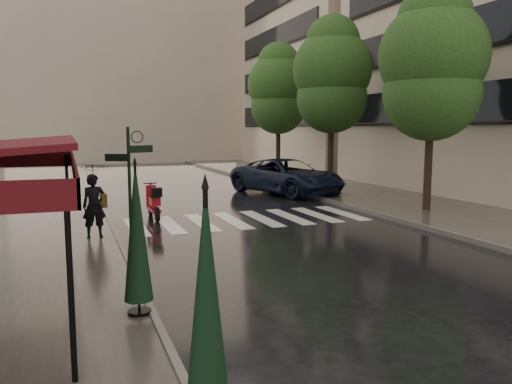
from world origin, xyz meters
TOP-DOWN VIEW (x-y plane):
  - ground at (0.00, 0.00)m, footprint 120.00×120.00m
  - sidewalk_near at (-4.50, 12.00)m, footprint 6.00×60.00m
  - sidewalk_far at (10.25, 12.00)m, footprint 5.50×60.00m
  - curb_near at (-1.45, 12.00)m, footprint 0.12×60.00m
  - curb_far at (7.45, 12.00)m, footprint 0.12×60.00m
  - crosswalk at (2.98, 6.00)m, footprint 7.85×3.20m
  - signpost at (-1.19, 3.00)m, footprint 1.17×0.29m
  - haussmann_near at (16.50, 9.00)m, footprint 8.00×15.00m
  - haussmann_far at (16.50, 26.00)m, footprint 8.00×16.00m
  - backdrop_building at (3.00, 38.00)m, footprint 22.00×6.00m
  - tree_near at (9.60, 5.00)m, footprint 3.80×3.80m
  - tree_mid at (9.50, 12.00)m, footprint 3.80×3.80m
  - tree_far at (9.70, 19.00)m, footprint 3.80×3.80m
  - pedestrian_with_umbrella at (-2.00, 4.31)m, footprint 1.14×1.16m
  - scooter at (0.06, 7.26)m, footprint 0.47×1.78m
  - parked_car at (7.00, 11.66)m, footprint 4.49×6.46m
  - parasol_front at (-1.65, -6.00)m, footprint 0.46×0.46m
  - parasol_back at (-1.65, -1.81)m, footprint 0.46×0.46m

SIDE VIEW (x-z plane):
  - ground at x=0.00m, z-range 0.00..0.00m
  - crosswalk at x=2.98m, z-range 0.00..0.01m
  - sidewalk_near at x=-4.50m, z-range 0.00..0.12m
  - sidewalk_far at x=10.25m, z-range 0.00..0.12m
  - curb_near at x=-1.45m, z-range -0.01..0.15m
  - curb_far at x=7.45m, z-range -0.01..0.15m
  - scooter at x=0.06m, z-range -0.04..1.13m
  - parked_car at x=7.00m, z-range 0.00..1.64m
  - parasol_back at x=-1.65m, z-range 0.21..2.66m
  - parasol_front at x=-1.65m, z-range 0.22..2.76m
  - pedestrian_with_umbrella at x=-2.00m, z-range 0.53..3.02m
  - signpost at x=-1.19m, z-range 0.28..3.38m
  - tree_near at x=9.60m, z-range 1.33..9.31m
  - tree_far at x=9.70m, z-range 1.37..9.54m
  - tree_mid at x=9.50m, z-range 1.42..9.76m
  - haussmann_near at x=16.50m, z-range 0.00..18.00m
  - haussmann_far at x=16.50m, z-range 0.00..18.50m
  - backdrop_building at x=3.00m, z-range 0.00..20.00m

